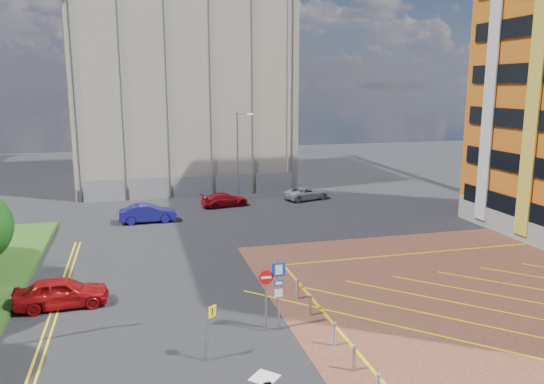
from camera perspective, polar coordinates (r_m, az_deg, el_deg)
name	(u,v)px	position (r m, az deg, el deg)	size (l,w,h in m)	color
ground	(273,342)	(22.74, 0.12, -15.79)	(140.00, 140.00, 0.00)	black
lamp_back	(238,153)	(48.83, -3.63, 4.26)	(1.53, 0.16, 8.00)	#9EA0A8
sign_cluster	(274,288)	(22.87, 0.21, -10.25)	(1.17, 0.12, 3.20)	#9EA0A8
warning_sign	(209,326)	(20.88, -6.82, -14.10)	(0.55, 0.37, 2.24)	#9EA0A8
bollard_row	(340,343)	(21.77, 7.38, -15.80)	(0.14, 11.14, 0.90)	#9EA0A8
construction_building	(180,80)	(59.79, -9.90, 11.79)	(21.20, 19.20, 22.00)	#B8AC96
construction_fence	(203,186)	(50.82, -7.42, 0.63)	(21.60, 0.06, 2.00)	gray
car_red_left	(61,292)	(27.53, -21.71, -9.98)	(1.73, 4.31, 1.47)	#9E0D10
car_blue_back	(148,213)	(42.05, -13.19, -2.23)	(1.51, 4.34, 1.43)	navy
car_red_back	(225,200)	(46.50, -5.12, -0.82)	(1.69, 4.15, 1.20)	#A30E15
car_silver_back	(306,193)	(49.20, 3.72, -0.12)	(1.99, 4.32, 1.20)	silver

